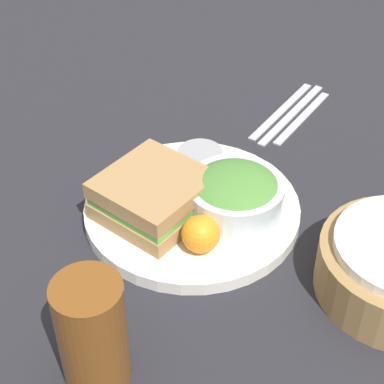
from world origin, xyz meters
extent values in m
plane|color=#232328|center=(0.00, 0.00, 0.00)|extent=(4.00, 4.00, 0.00)
cylinder|color=white|center=(0.00, 0.00, 0.01)|extent=(0.27, 0.27, 0.02)
cube|color=#A37A4C|center=(0.05, -0.01, 0.03)|extent=(0.16, 0.15, 0.02)
cube|color=#6BB24C|center=(0.05, -0.01, 0.04)|extent=(0.15, 0.15, 0.01)
cube|color=#A37A4C|center=(0.05, -0.01, 0.06)|extent=(0.16, 0.15, 0.02)
cylinder|color=silver|center=(-0.04, 0.04, 0.04)|extent=(0.12, 0.12, 0.05)
ellipsoid|color=#4C8438|center=(-0.04, 0.04, 0.06)|extent=(0.11, 0.11, 0.04)
cylinder|color=#99999E|center=(-0.04, -0.05, 0.04)|extent=(0.06, 0.06, 0.04)
sphere|color=orange|center=(0.03, 0.07, 0.04)|extent=(0.04, 0.04, 0.04)
cylinder|color=brown|center=(0.19, 0.16, 0.06)|extent=(0.07, 0.07, 0.13)
cube|color=#B2B2B7|center=(-0.24, -0.15, 0.00)|extent=(0.17, 0.10, 0.01)
cube|color=#B2B2B7|center=(-0.25, -0.13, 0.00)|extent=(0.18, 0.10, 0.01)
cube|color=#B2B2B7|center=(-0.26, -0.11, 0.00)|extent=(0.16, 0.09, 0.01)
camera|label=1|loc=(0.29, 0.54, 0.55)|focal=60.00mm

